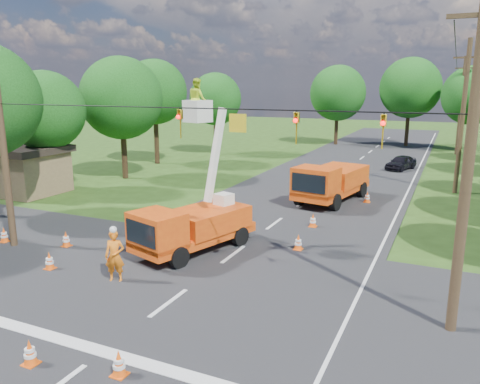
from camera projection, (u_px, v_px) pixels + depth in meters
The scene contains 30 objects.
ground at pixel (323, 187), 33.19m from camera, with size 140.00×140.00×0.00m, color #284414.
road_main at pixel (323, 187), 33.19m from camera, with size 12.00×100.00×0.06m, color black.
road_cross at pixel (198, 282), 17.21m from camera, with size 56.00×10.00×0.07m, color black.
stop_bar at pixel (103, 353), 12.60m from camera, with size 9.00×0.45×0.02m, color silver.
edge_line at pixel (406, 195), 30.92m from camera, with size 0.12×90.00×0.02m, color silver.
bucket_truck at pixel (192, 217), 19.99m from camera, with size 3.69×6.05×7.36m.
second_truck at pixel (330, 182), 28.75m from camera, with size 3.57×6.89×2.46m.
ground_worker at pixel (115, 256), 17.03m from camera, with size 0.72×0.47×1.96m, color orange.
distant_car at pixel (401, 162), 40.08m from camera, with size 1.47×3.65×1.24m, color black.
traffic_cone_0 at pixel (30, 353), 11.98m from camera, with size 0.38×0.38×0.71m.
traffic_cone_1 at pixel (119, 363), 11.51m from camera, with size 0.38×0.38×0.71m.
traffic_cone_2 at pixel (298, 242), 20.43m from camera, with size 0.38×0.38×0.71m.
traffic_cone_3 at pixel (313, 220), 23.75m from camera, with size 0.38×0.38×0.71m.
traffic_cone_4 at pixel (49, 261), 18.27m from camera, with size 0.38×0.38×0.71m.
traffic_cone_5 at pixel (66, 239), 20.85m from camera, with size 0.38×0.38×0.71m.
traffic_cone_6 at pixel (4, 235), 21.44m from camera, with size 0.38×0.38×0.71m.
traffic_cone_7 at pixel (367, 197), 28.74m from camera, with size 0.38×0.38×0.71m.
pole_right_near at pixel (469, 159), 12.65m from camera, with size 1.80×0.30×10.00m.
pole_right_mid at pixel (463, 116), 30.39m from camera, with size 1.80×0.30×10.00m.
pole_right_far at pixel (461, 105), 48.14m from camera, with size 1.80×0.30×10.00m.
pole_left at pixel (3, 146), 20.06m from camera, with size 0.30×0.30×9.00m.
signal_span at pixel (255, 123), 15.01m from camera, with size 18.00×0.29×1.07m.
shed at pixel (22, 169), 31.23m from camera, with size 5.50×4.50×3.15m.
tree_left_c at pixel (45, 111), 30.66m from camera, with size 5.20×5.20×8.06m.
tree_left_d at pixel (121, 98), 35.23m from camera, with size 6.20×6.20×9.24m.
tree_left_e at pixel (155, 92), 42.09m from camera, with size 5.80×5.80×9.41m.
tree_left_f at pixel (215, 99), 48.56m from camera, with size 5.40×5.40×8.40m.
tree_far_a at pixel (338, 93), 56.02m from camera, with size 6.60×6.60×9.50m.
tree_far_b at pixel (410, 88), 54.42m from camera, with size 7.00×7.00×10.32m.
tree_far_c at pixel (472, 95), 49.30m from camera, with size 6.20×6.20×9.18m.
Camera 1 is at (8.05, -11.97, 7.04)m, focal length 35.00 mm.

